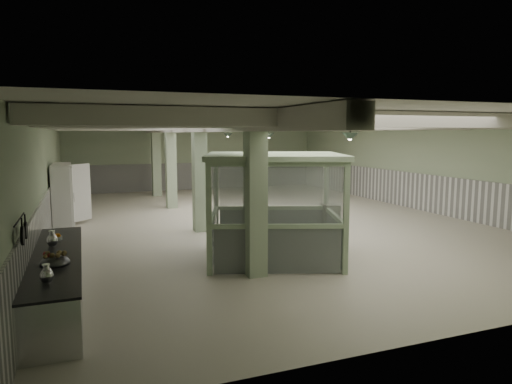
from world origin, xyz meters
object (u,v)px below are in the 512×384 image
object	(u,v)px
prep_counter	(57,278)
walkin_cooler	(63,197)
guard_booth	(274,189)
filing_cabinet	(330,226)

from	to	relation	value
prep_counter	walkin_cooler	bearing A→B (deg)	90.67
guard_booth	prep_counter	bearing A→B (deg)	-146.50
prep_counter	guard_booth	bearing A→B (deg)	13.91
prep_counter	walkin_cooler	size ratio (longest dim) A/B	2.25
walkin_cooler	filing_cabinet	xyz separation A→B (m)	(6.95, -5.37, -0.44)
guard_booth	filing_cabinet	bearing A→B (deg)	36.24
guard_booth	filing_cabinet	distance (m)	2.33
walkin_cooler	guard_booth	world-z (taller)	guard_booth
prep_counter	guard_booth	xyz separation A→B (m)	(4.94, 1.22, 1.32)
guard_booth	filing_cabinet	size ratio (longest dim) A/B	3.33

